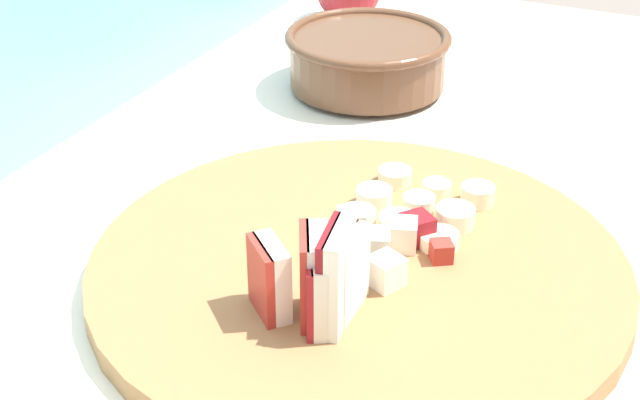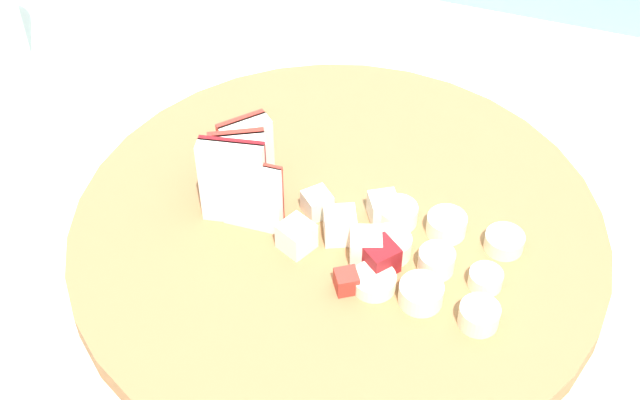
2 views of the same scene
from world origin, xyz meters
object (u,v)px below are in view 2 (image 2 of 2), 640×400
Objects in this scene: apple_wedge_fan at (239,174)px; banana_slice_rows at (432,260)px; cutting_board at (338,234)px; apple_dice_pile at (348,234)px.

apple_wedge_fan reaches higher than banana_slice_rows.
apple_dice_pile reaches higher than cutting_board.
apple_wedge_fan is 0.77× the size of apple_dice_pile.
cutting_board is 5.21× the size of apple_wedge_fan.
apple_dice_pile is at bearing -52.56° from cutting_board.
cutting_board is 0.03m from apple_dice_pile.
cutting_board is 3.69× the size of banana_slice_rows.
cutting_board is 4.04× the size of apple_dice_pile.
apple_wedge_fan is 0.71× the size of banana_slice_rows.
apple_dice_pile is 0.06m from banana_slice_rows.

